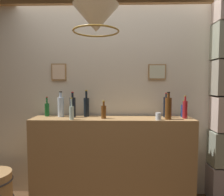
{
  "coord_description": "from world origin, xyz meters",
  "views": [
    {
      "loc": [
        0.07,
        -1.67,
        1.5
      ],
      "look_at": [
        0.0,
        0.79,
        1.32
      ],
      "focal_mm": 33.19,
      "sensor_mm": 36.0,
      "label": 1
    }
  ],
  "objects_px": {
    "liquor_bottle_bourbon": "(185,109)",
    "pendant_lamp": "(96,19)",
    "glass_tumbler_rocks": "(158,116)",
    "liquor_bottle_brandy": "(47,109)",
    "liquor_bottle_gin": "(104,111)",
    "liquor_bottle_vodka": "(183,111)",
    "liquor_bottle_whiskey": "(168,108)",
    "liquor_bottle_amaro": "(73,107)",
    "liquor_bottle_mezcal": "(72,112)",
    "liquor_bottle_rye": "(166,107)",
    "liquor_bottle_vermouth": "(61,106)",
    "liquor_bottle_sherry": "(86,106)"
  },
  "relations": [
    {
      "from": "liquor_bottle_bourbon",
      "to": "pendant_lamp",
      "type": "bearing_deg",
      "value": -147.51
    },
    {
      "from": "glass_tumbler_rocks",
      "to": "liquor_bottle_brandy",
      "type": "bearing_deg",
      "value": 170.29
    },
    {
      "from": "glass_tumbler_rocks",
      "to": "liquor_bottle_gin",
      "type": "bearing_deg",
      "value": 172.34
    },
    {
      "from": "glass_tumbler_rocks",
      "to": "liquor_bottle_vodka",
      "type": "bearing_deg",
      "value": 30.98
    },
    {
      "from": "liquor_bottle_whiskey",
      "to": "liquor_bottle_vodka",
      "type": "distance_m",
      "value": 0.29
    },
    {
      "from": "liquor_bottle_whiskey",
      "to": "liquor_bottle_amaro",
      "type": "distance_m",
      "value": 1.17
    },
    {
      "from": "liquor_bottle_whiskey",
      "to": "liquor_bottle_mezcal",
      "type": "height_order",
      "value": "liquor_bottle_whiskey"
    },
    {
      "from": "liquor_bottle_bourbon",
      "to": "liquor_bottle_mezcal",
      "type": "xyz_separation_m",
      "value": [
        -1.35,
        -0.12,
        -0.02
      ]
    },
    {
      "from": "liquor_bottle_brandy",
      "to": "liquor_bottle_vodka",
      "type": "distance_m",
      "value": 1.74
    },
    {
      "from": "glass_tumbler_rocks",
      "to": "pendant_lamp",
      "type": "distance_m",
      "value": 1.27
    },
    {
      "from": "liquor_bottle_bourbon",
      "to": "liquor_bottle_whiskey",
      "type": "relative_size",
      "value": 0.86
    },
    {
      "from": "liquor_bottle_rye",
      "to": "pendant_lamp",
      "type": "xyz_separation_m",
      "value": [
        -0.8,
        -0.74,
        0.86
      ]
    },
    {
      "from": "liquor_bottle_brandy",
      "to": "liquor_bottle_whiskey",
      "type": "bearing_deg",
      "value": -7.24
    },
    {
      "from": "liquor_bottle_vermouth",
      "to": "liquor_bottle_vodka",
      "type": "distance_m",
      "value": 1.55
    },
    {
      "from": "liquor_bottle_bourbon",
      "to": "liquor_bottle_vermouth",
      "type": "distance_m",
      "value": 1.54
    },
    {
      "from": "liquor_bottle_vodka",
      "to": "liquor_bottle_rye",
      "type": "xyz_separation_m",
      "value": [
        -0.22,
        -0.0,
        0.05
      ]
    },
    {
      "from": "liquor_bottle_bourbon",
      "to": "liquor_bottle_rye",
      "type": "height_order",
      "value": "liquor_bottle_rye"
    },
    {
      "from": "liquor_bottle_whiskey",
      "to": "glass_tumbler_rocks",
      "type": "height_order",
      "value": "liquor_bottle_whiskey"
    },
    {
      "from": "liquor_bottle_gin",
      "to": "liquor_bottle_sherry",
      "type": "relative_size",
      "value": 0.64
    },
    {
      "from": "liquor_bottle_sherry",
      "to": "liquor_bottle_brandy",
      "type": "bearing_deg",
      "value": 179.86
    },
    {
      "from": "liquor_bottle_sherry",
      "to": "liquor_bottle_brandy",
      "type": "relative_size",
      "value": 1.34
    },
    {
      "from": "liquor_bottle_sherry",
      "to": "liquor_bottle_amaro",
      "type": "bearing_deg",
      "value": -157.72
    },
    {
      "from": "liquor_bottle_vodka",
      "to": "liquor_bottle_mezcal",
      "type": "height_order",
      "value": "liquor_bottle_mezcal"
    },
    {
      "from": "pendant_lamp",
      "to": "glass_tumbler_rocks",
      "type": "bearing_deg",
      "value": 38.36
    },
    {
      "from": "liquor_bottle_bourbon",
      "to": "liquor_bottle_mezcal",
      "type": "distance_m",
      "value": 1.36
    },
    {
      "from": "liquor_bottle_whiskey",
      "to": "pendant_lamp",
      "type": "height_order",
      "value": "pendant_lamp"
    },
    {
      "from": "liquor_bottle_sherry",
      "to": "liquor_bottle_rye",
      "type": "distance_m",
      "value": 1.01
    },
    {
      "from": "liquor_bottle_whiskey",
      "to": "liquor_bottle_gin",
      "type": "bearing_deg",
      "value": 176.93
    },
    {
      "from": "liquor_bottle_vodka",
      "to": "liquor_bottle_vermouth",
      "type": "bearing_deg",
      "value": -179.64
    },
    {
      "from": "liquor_bottle_sherry",
      "to": "liquor_bottle_bourbon",
      "type": "bearing_deg",
      "value": -5.65
    },
    {
      "from": "liquor_bottle_vodka",
      "to": "liquor_bottle_rye",
      "type": "relative_size",
      "value": 0.69
    },
    {
      "from": "liquor_bottle_whiskey",
      "to": "liquor_bottle_bourbon",
      "type": "bearing_deg",
      "value": 17.8
    },
    {
      "from": "liquor_bottle_brandy",
      "to": "glass_tumbler_rocks",
      "type": "height_order",
      "value": "liquor_bottle_brandy"
    },
    {
      "from": "liquor_bottle_vermouth",
      "to": "glass_tumbler_rocks",
      "type": "height_order",
      "value": "liquor_bottle_vermouth"
    },
    {
      "from": "liquor_bottle_whiskey",
      "to": "liquor_bottle_mezcal",
      "type": "relative_size",
      "value": 1.25
    },
    {
      "from": "liquor_bottle_sherry",
      "to": "pendant_lamp",
      "type": "relative_size",
      "value": 0.54
    },
    {
      "from": "liquor_bottle_gin",
      "to": "pendant_lamp",
      "type": "relative_size",
      "value": 0.35
    },
    {
      "from": "liquor_bottle_mezcal",
      "to": "liquor_bottle_vodka",
      "type": "bearing_deg",
      "value": 8.98
    },
    {
      "from": "liquor_bottle_mezcal",
      "to": "pendant_lamp",
      "type": "distance_m",
      "value": 1.1
    },
    {
      "from": "liquor_bottle_sherry",
      "to": "liquor_bottle_rye",
      "type": "xyz_separation_m",
      "value": [
        1.01,
        -0.03,
        -0.0
      ]
    },
    {
      "from": "liquor_bottle_rye",
      "to": "liquor_bottle_brandy",
      "type": "bearing_deg",
      "value": 178.99
    },
    {
      "from": "liquor_bottle_whiskey",
      "to": "liquor_bottle_rye",
      "type": "xyz_separation_m",
      "value": [
        0.01,
        0.16,
        -0.01
      ]
    },
    {
      "from": "pendant_lamp",
      "to": "liquor_bottle_rye",
      "type": "bearing_deg",
      "value": 42.71
    },
    {
      "from": "liquor_bottle_vermouth",
      "to": "glass_tumbler_rocks",
      "type": "distance_m",
      "value": 1.21
    },
    {
      "from": "liquor_bottle_amaro",
      "to": "liquor_bottle_brandy",
      "type": "bearing_deg",
      "value": 168.95
    },
    {
      "from": "liquor_bottle_sherry",
      "to": "liquor_bottle_gin",
      "type": "bearing_deg",
      "value": -32.84
    },
    {
      "from": "liquor_bottle_whiskey",
      "to": "liquor_bottle_brandy",
      "type": "bearing_deg",
      "value": 172.76
    },
    {
      "from": "liquor_bottle_amaro",
      "to": "liquor_bottle_mezcal",
      "type": "distance_m",
      "value": 0.18
    },
    {
      "from": "liquor_bottle_amaro",
      "to": "liquor_bottle_mezcal",
      "type": "xyz_separation_m",
      "value": [
        0.02,
        -0.17,
        -0.04
      ]
    },
    {
      "from": "pendant_lamp",
      "to": "liquor_bottle_vodka",
      "type": "bearing_deg",
      "value": 35.94
    }
  ]
}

